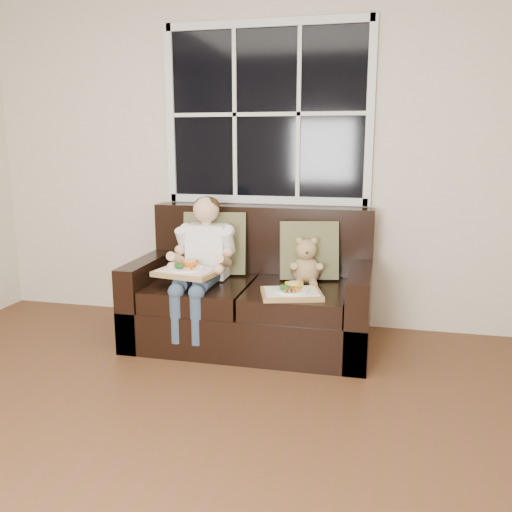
% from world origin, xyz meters
% --- Properties ---
extents(room_walls, '(4.52, 5.02, 2.71)m').
position_xyz_m(room_walls, '(0.00, 0.00, 1.59)').
color(room_walls, beige).
rests_on(room_walls, ground).
extents(window_back, '(1.62, 0.04, 1.37)m').
position_xyz_m(window_back, '(0.07, 2.48, 1.65)').
color(window_back, black).
rests_on(window_back, room_walls).
extents(loveseat, '(1.70, 0.92, 0.96)m').
position_xyz_m(loveseat, '(0.07, 2.02, 0.31)').
color(loveseat, black).
rests_on(loveseat, ground).
extents(pillow_left, '(0.50, 0.29, 0.48)m').
position_xyz_m(pillow_left, '(-0.26, 2.17, 0.68)').
color(pillow_left, brown).
rests_on(pillow_left, loveseat).
extents(pillow_right, '(0.46, 0.28, 0.44)m').
position_xyz_m(pillow_right, '(0.46, 2.17, 0.66)').
color(pillow_right, brown).
rests_on(pillow_right, loveseat).
extents(child, '(0.42, 0.61, 0.94)m').
position_xyz_m(child, '(-0.26, 1.89, 0.66)').
color(child, white).
rests_on(child, loveseat).
extents(teddy_bear, '(0.22, 0.27, 0.35)m').
position_xyz_m(teddy_bear, '(0.46, 2.03, 0.59)').
color(teddy_bear, '#997351').
rests_on(teddy_bear, loveseat).
extents(tray_left, '(0.46, 0.38, 0.09)m').
position_xyz_m(tray_left, '(-0.32, 1.72, 0.57)').
color(tray_left, '#A17D48').
rests_on(tray_left, child).
extents(tray_right, '(0.46, 0.40, 0.09)m').
position_xyz_m(tray_right, '(0.42, 1.68, 0.48)').
color(tray_right, '#A17D48').
rests_on(tray_right, loveseat).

